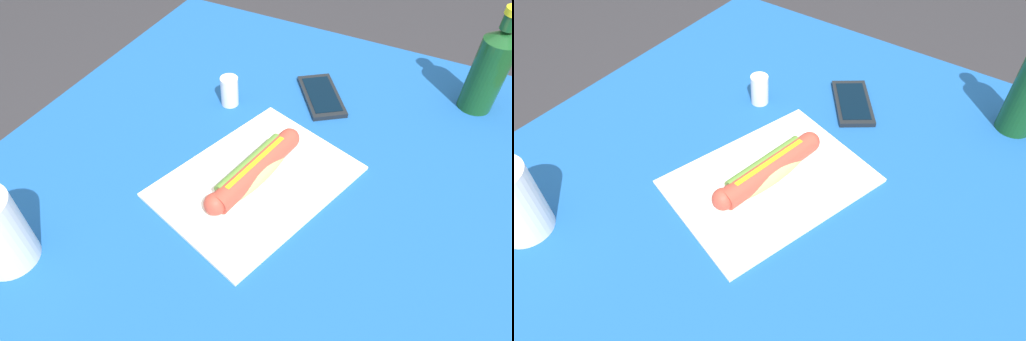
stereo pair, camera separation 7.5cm
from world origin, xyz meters
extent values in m
cylinder|color=brown|center=(0.40, -0.35, 0.37)|extent=(0.07, 0.07, 0.74)
cylinder|color=brown|center=(0.40, 0.35, 0.37)|extent=(0.07, 0.07, 0.74)
cube|color=brown|center=(0.00, 0.00, 0.76)|extent=(0.96, 0.86, 0.03)
cube|color=#19519E|center=(0.00, 0.00, 0.77)|extent=(1.02, 0.92, 0.00)
cube|color=white|center=(-0.03, -0.02, 0.78)|extent=(0.38, 0.33, 0.01)
ellipsoid|color=#DBB26B|center=(-0.03, -0.02, 0.80)|extent=(0.19, 0.08, 0.04)
cylinder|color=#B24233|center=(-0.03, -0.02, 0.81)|extent=(0.20, 0.07, 0.04)
sphere|color=#B24233|center=(0.07, -0.04, 0.81)|extent=(0.04, 0.04, 0.04)
sphere|color=#B24233|center=(-0.13, 0.00, 0.81)|extent=(0.04, 0.04, 0.04)
cube|color=yellow|center=(-0.03, -0.02, 0.83)|extent=(0.15, 0.04, 0.00)
cylinder|color=#568433|center=(-0.03, -0.01, 0.82)|extent=(0.16, 0.05, 0.02)
cube|color=black|center=(0.24, -0.04, 0.78)|extent=(0.16, 0.14, 0.01)
cube|color=black|center=(0.24, -0.04, 0.79)|extent=(0.13, 0.12, 0.00)
cylinder|color=#14471E|center=(0.36, -0.33, 0.85)|extent=(0.07, 0.07, 0.15)
cone|color=#14471E|center=(0.36, -0.33, 0.94)|extent=(0.07, 0.07, 0.02)
cylinder|color=#14471E|center=(0.36, -0.33, 0.96)|extent=(0.03, 0.03, 0.03)
cylinder|color=silver|center=(0.14, 0.12, 0.81)|extent=(0.04, 0.04, 0.06)
camera|label=1|loc=(-0.49, -0.26, 1.35)|focal=31.16mm
camera|label=2|loc=(-0.45, -0.32, 1.35)|focal=31.16mm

